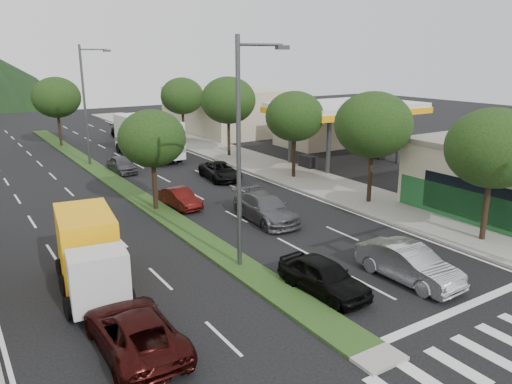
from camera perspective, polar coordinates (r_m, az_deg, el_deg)
ground at (r=17.15m, az=12.66°, el=-17.49°), size 160.00×160.00×0.00m
sidewalk_right at (r=42.79m, az=0.81°, el=3.13°), size 5.00×90.00×0.15m
median at (r=40.36m, az=-16.62°, el=1.70°), size 1.60×56.00×0.12m
gas_canopy at (r=43.71m, az=10.28°, el=9.23°), size 12.20×8.20×5.25m
bldg_right_far at (r=62.04m, az=-3.53°, el=9.32°), size 10.00×16.00×5.20m
tree_r_a at (r=26.86m, az=25.50°, el=4.53°), size 4.60×4.60×6.63m
tree_r_b at (r=31.70m, az=13.25°, el=7.48°), size 4.80×4.80×6.94m
tree_r_c at (r=37.70m, az=4.44°, el=8.61°), size 4.40×4.40×6.48m
tree_r_d at (r=45.98m, az=-3.19°, el=10.41°), size 5.00×5.00×7.17m
tree_r_e at (r=54.90m, az=-8.44°, el=10.79°), size 4.60×4.60×6.71m
tree_med_near at (r=30.18m, az=-11.79°, el=6.01°), size 4.00×4.00×6.02m
tree_med_far at (r=55.04m, az=-21.85°, el=10.00°), size 4.80×4.80×6.94m
streetlight_near at (r=21.17m, az=-1.53°, el=5.57°), size 2.60×0.25×10.00m
streetlight_mid at (r=44.34m, az=-18.79°, el=9.96°), size 2.60×0.25×10.00m
sedan_silver at (r=22.01m, az=17.06°, el=-7.82°), size 1.77×4.75×1.55m
suv_maroon at (r=16.98m, az=-13.71°, el=-15.15°), size 2.40×5.09×1.40m
car_queue_a at (r=20.26m, az=7.73°, el=-9.52°), size 2.03×4.33×1.43m
car_queue_b at (r=28.44m, az=1.08°, el=-1.84°), size 2.47×5.35×1.51m
car_queue_c at (r=31.30m, az=-8.66°, el=-0.70°), size 1.55×3.71×1.19m
car_queue_d at (r=38.02m, az=-4.10°, el=2.40°), size 2.69×4.87×1.29m
car_queue_e at (r=41.61m, az=-15.11°, el=3.06°), size 1.62×3.88×1.31m
car_queue_f at (r=58.66m, az=-14.61°, el=6.67°), size 2.58×5.28×1.48m
box_truck at (r=21.33m, az=-18.50°, el=-6.83°), size 3.02×6.33×3.01m
motorhome at (r=46.89m, az=-12.29°, el=6.20°), size 3.51×9.69×3.66m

